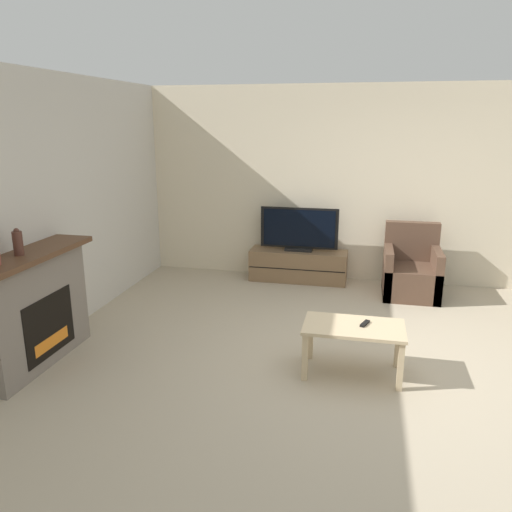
# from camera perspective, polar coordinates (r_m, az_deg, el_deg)

# --- Properties ---
(ground_plane) EXTENTS (24.00, 24.00, 0.00)m
(ground_plane) POSITION_cam_1_polar(r_m,az_deg,el_deg) (4.88, 13.85, -12.31)
(ground_plane) COLOR tan
(wall_back) EXTENTS (12.00, 0.06, 2.70)m
(wall_back) POSITION_cam_1_polar(r_m,az_deg,el_deg) (7.12, 14.20, 7.78)
(wall_back) COLOR beige
(wall_back) RESTS_ON ground
(wall_left) EXTENTS (0.06, 12.00, 2.70)m
(wall_left) POSITION_cam_1_polar(r_m,az_deg,el_deg) (5.42, -23.04, 4.79)
(wall_left) COLOR beige
(wall_left) RESTS_ON ground
(fireplace) EXTENTS (0.43, 1.41, 1.09)m
(fireplace) POSITION_cam_1_polar(r_m,az_deg,el_deg) (5.04, -24.16, -5.45)
(fireplace) COLOR slate
(fireplace) RESTS_ON ground
(mantel_vase_centre_left) EXTENTS (0.08, 0.08, 0.24)m
(mantel_vase_centre_left) POSITION_cam_1_polar(r_m,az_deg,el_deg) (4.78, -25.57, 1.39)
(mantel_vase_centre_left) COLOR #512D23
(mantel_vase_centre_left) RESTS_ON fireplace
(tv_stand) EXTENTS (1.36, 0.42, 0.44)m
(tv_stand) POSITION_cam_1_polar(r_m,az_deg,el_deg) (7.13, 4.85, -1.09)
(tv_stand) COLOR brown
(tv_stand) RESTS_ON ground
(tv) EXTENTS (1.09, 0.18, 0.61)m
(tv) POSITION_cam_1_polar(r_m,az_deg,el_deg) (7.00, 4.94, 2.90)
(tv) COLOR black
(tv) RESTS_ON tv_stand
(armchair) EXTENTS (0.70, 0.76, 0.92)m
(armchair) POSITION_cam_1_polar(r_m,az_deg,el_deg) (6.82, 17.29, -1.83)
(armchair) COLOR brown
(armchair) RESTS_ON ground
(coffee_table) EXTENTS (0.89, 0.51, 0.47)m
(coffee_table) POSITION_cam_1_polar(r_m,az_deg,el_deg) (4.57, 11.09, -8.61)
(coffee_table) COLOR #CCB289
(coffee_table) RESTS_ON ground
(remote) EXTENTS (0.09, 0.15, 0.02)m
(remote) POSITION_cam_1_polar(r_m,az_deg,el_deg) (4.58, 12.33, -7.54)
(remote) COLOR black
(remote) RESTS_ON coffee_table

